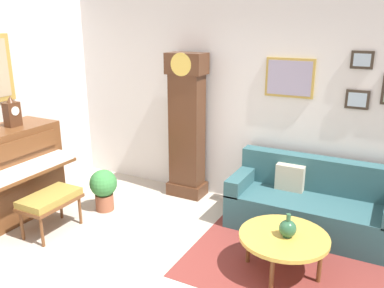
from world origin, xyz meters
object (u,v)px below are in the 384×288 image
couch (311,205)px  coffee_table (284,238)px  piano (4,175)px  piano_bench (50,200)px  grandfather_clock (187,130)px  potted_plant (104,187)px  green_jug (288,228)px  mantel_clock (12,113)px

couch → coffee_table: (-0.06, -1.02, 0.07)m
piano → piano_bench: (0.74, 0.02, -0.18)m
grandfather_clock → piano_bench: bearing=-118.1°
piano → grandfather_clock: 2.41m
piano_bench → potted_plant: 0.77m
grandfather_clock → couch: (1.80, -0.21, -0.65)m
piano_bench → couch: size_ratio=0.37×
coffee_table → green_jug: size_ratio=3.67×
piano → mantel_clock: mantel_clock is taller
piano → potted_plant: (0.92, 0.76, -0.27)m
piano → mantel_clock: (0.00, 0.24, 0.74)m
piano → piano_bench: bearing=1.5°
piano_bench → couch: couch is taller
piano_bench → grandfather_clock: size_ratio=0.34×
couch → green_jug: bearing=-91.4°
green_jug → mantel_clock: bearing=-175.8°
grandfather_clock → mantel_clock: bearing=-138.0°
mantel_clock → potted_plant: size_ratio=0.68×
green_jug → potted_plant: bearing=173.7°
piano_bench → couch: (2.71, 1.49, -0.09)m
piano → coffee_table: bearing=8.3°
green_jug → coffee_table: bearing=165.7°
coffee_table → mantel_clock: (-3.39, -0.26, 0.95)m
coffee_table → potted_plant: (-2.47, 0.27, -0.06)m
piano_bench → green_jug: green_jug is taller
potted_plant → mantel_clock: bearing=-150.1°
grandfather_clock → couch: grandfather_clock is taller
piano_bench → coffee_table: (2.65, 0.48, -0.03)m
mantel_clock → green_jug: 3.53m
couch → potted_plant: (-2.53, -0.75, 0.01)m
grandfather_clock → green_jug: (1.77, -1.23, -0.47)m
piano_bench → grandfather_clock: 2.01m
piano_bench → coffee_table: size_ratio=0.80×
piano → mantel_clock: size_ratio=3.79×
piano → couch: piano is taller
mantel_clock → potted_plant: bearing=29.9°
couch → mantel_clock: (-3.45, -1.28, 1.02)m
piano_bench → couch: bearing=28.9°
grandfather_clock → potted_plant: bearing=-127.4°
couch → green_jug: couch is taller
piano → green_jug: piano is taller
piano_bench → mantel_clock: size_ratio=1.84×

